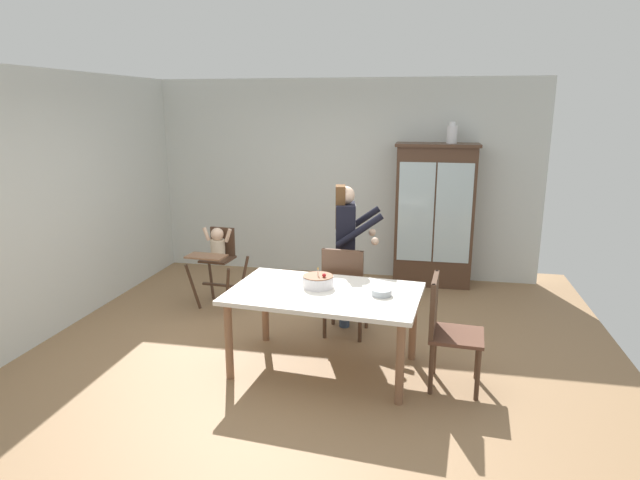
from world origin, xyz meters
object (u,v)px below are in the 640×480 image
object	(u,v)px
high_chair_with_toddler	(217,252)
birthday_cake	(318,281)
serving_bowl	(381,292)
china_cabinet	(434,215)
dining_table	(324,300)
dining_chair_right_end	(445,324)
ceramic_vase	(452,134)
adult_person	(346,238)
dining_chair_far_side	(344,286)

from	to	relation	value
high_chair_with_toddler	birthday_cake	size ratio (longest dim) A/B	3.39
serving_bowl	china_cabinet	bearing A→B (deg)	80.49
dining_table	dining_chair_right_end	xyz separation A→B (m)	(1.05, -0.10, -0.10)
ceramic_vase	dining_chair_right_end	world-z (taller)	ceramic_vase
high_chair_with_toddler	serving_bowl	distance (m)	2.45
adult_person	birthday_cake	distance (m)	0.98
dining_table	dining_chair_far_side	world-z (taller)	dining_chair_far_side
ceramic_vase	birthday_cake	bearing A→B (deg)	-114.97
high_chair_with_toddler	ceramic_vase	bearing A→B (deg)	31.35
dining_table	birthday_cake	bearing A→B (deg)	127.09
dining_table	dining_chair_far_side	distance (m)	0.73
high_chair_with_toddler	dining_chair_right_end	size ratio (longest dim) A/B	0.99
high_chair_with_toddler	birthday_cake	world-z (taller)	high_chair_with_toddler
ceramic_vase	dining_chair_far_side	xyz separation A→B (m)	(-1.05, -1.96, -1.44)
ceramic_vase	high_chair_with_toddler	xyz separation A→B (m)	(-2.67, -1.34, -1.34)
birthday_cake	serving_bowl	distance (m)	0.59
birthday_cake	dining_chair_right_end	distance (m)	1.17
ceramic_vase	serving_bowl	xyz separation A→B (m)	(-0.62, -2.68, -1.22)
dining_table	serving_bowl	distance (m)	0.51
high_chair_with_toddler	dining_chair_far_side	distance (m)	1.73
china_cabinet	high_chair_with_toddler	xyz separation A→B (m)	(-2.50, -1.33, -0.29)
dining_chair_far_side	dining_chair_right_end	size ratio (longest dim) A/B	1.00
china_cabinet	adult_person	distance (m)	1.86
high_chair_with_toddler	dining_chair_right_end	distance (m)	2.97
china_cabinet	dining_table	xyz separation A→B (m)	(-0.95, -2.68, -0.28)
ceramic_vase	dining_chair_right_end	distance (m)	3.13
high_chair_with_toddler	adult_person	distance (m)	1.63
high_chair_with_toddler	dining_chair_far_side	size ratio (longest dim) A/B	0.99
high_chair_with_toddler	birthday_cake	distance (m)	1.92
adult_person	ceramic_vase	bearing A→B (deg)	-43.99
dining_chair_right_end	dining_table	bearing A→B (deg)	89.13
serving_bowl	dining_chair_far_side	size ratio (longest dim) A/B	0.19
serving_bowl	dining_chair_right_end	xyz separation A→B (m)	(0.55, -0.10, -0.21)
dining_chair_right_end	dining_chair_far_side	bearing A→B (deg)	54.53
serving_bowl	dining_chair_far_side	distance (m)	0.87
adult_person	dining_chair_far_side	bearing A→B (deg)	176.93
dining_table	serving_bowl	bearing A→B (deg)	0.07
high_chair_with_toddler	serving_bowl	world-z (taller)	high_chair_with_toddler
ceramic_vase	birthday_cake	world-z (taller)	ceramic_vase
ceramic_vase	dining_chair_far_side	size ratio (longest dim) A/B	0.28
dining_chair_far_side	dining_chair_right_end	xyz separation A→B (m)	(0.98, -0.82, 0.00)
dining_table	dining_chair_far_side	bearing A→B (deg)	84.73
dining_chair_far_side	dining_chair_right_end	distance (m)	1.28
dining_chair_far_side	adult_person	bearing A→B (deg)	-79.25
serving_bowl	adult_person	bearing A→B (deg)	114.09
dining_table	dining_chair_right_end	distance (m)	1.06
china_cabinet	serving_bowl	size ratio (longest dim) A/B	10.40
dining_chair_right_end	serving_bowl	bearing A→B (deg)	84.36
adult_person	dining_table	world-z (taller)	adult_person
serving_bowl	dining_chair_right_end	bearing A→B (deg)	-9.96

